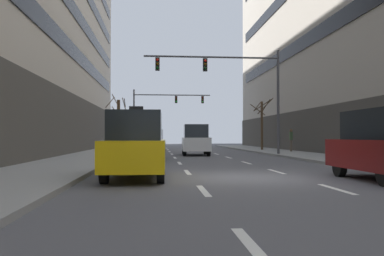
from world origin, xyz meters
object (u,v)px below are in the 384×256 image
at_px(taxi_driving_0, 136,145).
at_px(traffic_signal_1, 161,106).
at_px(pedestrian_0, 291,138).
at_px(car_driving_2, 148,145).
at_px(street_tree_1, 118,122).
at_px(pedestrian_1, 367,140).
at_px(car_driving_1, 196,140).
at_px(traffic_signal_0, 234,80).
at_px(street_tree_0, 262,122).

xyz_separation_m(taxi_driving_0, traffic_signal_1, (1.10, 34.50, 3.75)).
bearing_deg(pedestrian_0, car_driving_2, -143.97).
relative_size(taxi_driving_0, car_driving_2, 0.93).
height_order(car_driving_2, street_tree_1, street_tree_1).
relative_size(pedestrian_0, pedestrian_1, 1.02).
bearing_deg(car_driving_1, taxi_driving_0, -102.18).
relative_size(car_driving_2, traffic_signal_0, 0.51).
height_order(car_driving_1, pedestrian_1, car_driving_1).
distance_m(car_driving_1, car_driving_2, 6.17).
relative_size(car_driving_2, street_tree_0, 1.00).
relative_size(traffic_signal_0, street_tree_0, 1.98).
relative_size(car_driving_2, traffic_signal_1, 0.51).
height_order(taxi_driving_0, car_driving_2, taxi_driving_0).
bearing_deg(street_tree_0, car_driving_2, -128.69).
distance_m(car_driving_1, pedestrian_1, 11.51).
bearing_deg(traffic_signal_0, car_driving_1, 146.81).
bearing_deg(pedestrian_1, traffic_signal_0, 128.24).
bearing_deg(pedestrian_1, car_driving_2, 163.90).
bearing_deg(taxi_driving_0, street_tree_0, 66.15).
distance_m(street_tree_0, pedestrian_1, 15.38).
bearing_deg(taxi_driving_0, pedestrian_1, 32.06).
xyz_separation_m(car_driving_2, traffic_signal_1, (0.95, 24.35, 3.94)).
height_order(car_driving_1, street_tree_1, street_tree_1).
relative_size(street_tree_0, pedestrian_0, 2.63).
bearing_deg(street_tree_1, pedestrian_0, -32.79).
relative_size(taxi_driving_0, traffic_signal_1, 0.48).
relative_size(street_tree_0, street_tree_1, 0.87).
distance_m(traffic_signal_0, street_tree_1, 16.04).
distance_m(car_driving_2, pedestrian_0, 13.44).
bearing_deg(traffic_signal_1, traffic_signal_0, -77.41).
bearing_deg(taxi_driving_0, pedestrian_0, 58.60).
bearing_deg(traffic_signal_1, taxi_driving_0, -91.83).
bearing_deg(car_driving_1, pedestrian_1, -47.25).
height_order(car_driving_1, traffic_signal_1, traffic_signal_1).
relative_size(car_driving_1, traffic_signal_0, 0.49).
xyz_separation_m(car_driving_2, traffic_signal_0, (5.55, 3.73, 4.23)).
bearing_deg(pedestrian_1, street_tree_0, 94.94).
bearing_deg(traffic_signal_1, car_driving_2, -92.23).
xyz_separation_m(traffic_signal_1, pedestrian_1, (10.04, -27.52, -3.65)).
distance_m(taxi_driving_0, street_tree_1, 27.33).
xyz_separation_m(traffic_signal_0, street_tree_0, (4.12, 8.35, -2.48)).
distance_m(taxi_driving_0, pedestrian_0, 21.15).
height_order(taxi_driving_0, street_tree_0, street_tree_0).
distance_m(traffic_signal_0, pedestrian_1, 9.63).
distance_m(car_driving_1, street_tree_1, 13.40).
distance_m(traffic_signal_1, street_tree_0, 15.22).
bearing_deg(street_tree_1, taxi_driving_0, -83.61).
xyz_separation_m(traffic_signal_0, pedestrian_0, (5.31, 4.17, -3.91)).
relative_size(taxi_driving_0, car_driving_1, 0.96).
bearing_deg(car_driving_2, pedestrian_0, 36.03).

